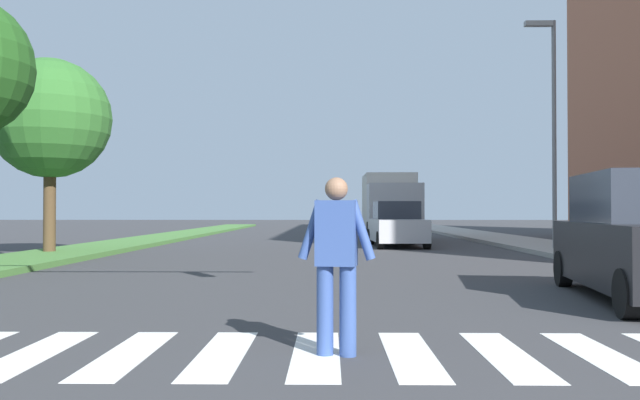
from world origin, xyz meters
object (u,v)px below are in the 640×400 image
object	(u,v)px
pedestrian_performer	(336,257)
truck_box_delivery	(390,205)
sedan_midblock	(397,226)
tree_far	(50,119)
street_lamp_right	(551,113)

from	to	relation	value
pedestrian_performer	truck_box_delivery	bearing A→B (deg)	83.62
sedan_midblock	truck_box_delivery	xyz separation A→B (m)	(0.23, 5.47, 0.83)
tree_far	truck_box_delivery	world-z (taller)	tree_far
truck_box_delivery	sedan_midblock	bearing A→B (deg)	-92.44
street_lamp_right	pedestrian_performer	xyz separation A→B (m)	(-7.23, -15.50, -3.66)
tree_far	street_lamp_right	bearing A→B (deg)	7.03
street_lamp_right	sedan_midblock	size ratio (longest dim) A/B	1.76
sedan_midblock	truck_box_delivery	world-z (taller)	truck_box_delivery
tree_far	street_lamp_right	distance (m)	15.90
pedestrian_performer	truck_box_delivery	distance (m)	24.66
street_lamp_right	sedan_midblock	bearing A→B (deg)	143.33
street_lamp_right	truck_box_delivery	xyz separation A→B (m)	(-4.49, 8.99, -2.96)
street_lamp_right	sedan_midblock	distance (m)	7.01
tree_far	street_lamp_right	xyz separation A→B (m)	(15.77, 1.94, 0.44)
street_lamp_right	tree_far	bearing A→B (deg)	-172.97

